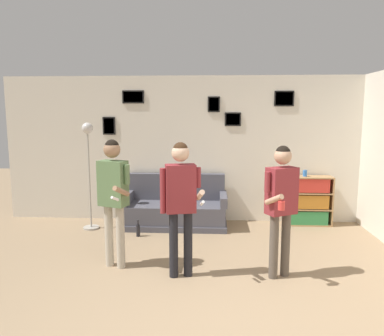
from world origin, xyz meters
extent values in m
plane|color=#937A5B|center=(0.00, 0.00, 0.00)|extent=(20.00, 20.00, 0.00)
cube|color=silver|center=(0.00, 3.76, 1.35)|extent=(7.81, 0.06, 2.70)
cube|color=black|center=(0.02, 3.72, 2.18)|extent=(0.22, 0.02, 0.28)
cube|color=gray|center=(0.02, 3.71, 2.18)|extent=(0.18, 0.01, 0.24)
cube|color=black|center=(-1.46, 3.72, 2.32)|extent=(0.40, 0.02, 0.23)
cube|color=gray|center=(-1.46, 3.71, 2.32)|extent=(0.36, 0.01, 0.19)
cube|color=black|center=(1.29, 3.72, 2.28)|extent=(0.35, 0.02, 0.28)
cube|color=gray|center=(1.29, 3.71, 2.28)|extent=(0.31, 0.01, 0.23)
cube|color=black|center=(-1.93, 3.72, 1.79)|extent=(0.23, 0.02, 0.33)
cube|color=gray|center=(-1.93, 3.71, 1.79)|extent=(0.19, 0.01, 0.28)
cube|color=black|center=(0.37, 3.72, 1.91)|extent=(0.29, 0.02, 0.25)
cube|color=gray|center=(0.37, 3.71, 1.91)|extent=(0.25, 0.01, 0.20)
cube|color=#4C4C56|center=(-0.66, 3.29, 0.05)|extent=(1.84, 0.80, 0.10)
cube|color=#4C4C56|center=(-0.66, 3.29, 0.26)|extent=(1.78, 0.74, 0.32)
cube|color=#4C4C56|center=(-0.66, 3.62, 0.67)|extent=(1.78, 0.14, 0.49)
cube|color=#4C4C56|center=(-1.52, 3.29, 0.51)|extent=(0.12, 0.74, 0.18)
cube|color=#4C4C56|center=(0.20, 3.29, 0.51)|extent=(0.12, 0.74, 0.18)
cube|color=#A87F51|center=(1.36, 3.54, 0.45)|extent=(0.02, 0.30, 0.89)
cube|color=#A87F51|center=(2.15, 3.54, 0.45)|extent=(0.02, 0.30, 0.89)
cube|color=#A87F51|center=(1.76, 3.68, 0.45)|extent=(0.82, 0.01, 0.89)
cube|color=#A87F51|center=(1.76, 3.54, 0.01)|extent=(0.77, 0.30, 0.02)
cube|color=#A87F51|center=(1.76, 3.54, 0.88)|extent=(0.77, 0.30, 0.02)
cube|color=#A87F51|center=(1.76, 3.54, 0.30)|extent=(0.77, 0.30, 0.02)
cube|color=#A87F51|center=(1.76, 3.54, 0.60)|extent=(0.77, 0.30, 0.02)
cube|color=#338447|center=(1.76, 3.53, 0.15)|extent=(0.67, 0.26, 0.24)
cube|color=#B77023|center=(1.76, 3.53, 0.44)|extent=(0.67, 0.26, 0.24)
cube|color=red|center=(1.76, 3.53, 0.74)|extent=(0.67, 0.26, 0.24)
cylinder|color=#ADA89E|center=(-2.13, 3.09, 0.01)|extent=(0.28, 0.28, 0.03)
cylinder|color=#ADA89E|center=(-2.13, 3.09, 0.86)|extent=(0.03, 0.03, 1.66)
sphere|color=silver|center=(-2.13, 3.09, 1.77)|extent=(0.19, 0.19, 0.19)
cylinder|color=#B7AD99|center=(-1.36, 1.50, 0.42)|extent=(0.11, 0.11, 0.83)
cylinder|color=#B7AD99|center=(-1.19, 1.44, 0.42)|extent=(0.11, 0.11, 0.83)
cube|color=#5B7A4C|center=(-1.28, 1.47, 1.13)|extent=(0.41, 0.31, 0.59)
sphere|color=#997051|center=(-1.28, 1.47, 1.56)|extent=(0.22, 0.22, 0.22)
sphere|color=black|center=(-1.28, 1.47, 1.60)|extent=(0.18, 0.18, 0.18)
cylinder|color=#5B7A4C|center=(-1.07, 1.40, 1.26)|extent=(0.07, 0.07, 0.25)
cylinder|color=#997051|center=(-1.12, 1.27, 1.07)|extent=(0.16, 0.31, 0.19)
cylinder|color=white|center=(-1.17, 1.14, 1.00)|extent=(0.08, 0.14, 0.09)
cylinder|color=#5B7A4C|center=(-1.48, 1.55, 1.10)|extent=(0.07, 0.07, 0.55)
cylinder|color=black|center=(-0.47, 1.20, 0.41)|extent=(0.11, 0.11, 0.83)
cylinder|color=black|center=(-0.29, 1.24, 0.41)|extent=(0.11, 0.11, 0.83)
cube|color=maroon|center=(-0.38, 1.22, 1.12)|extent=(0.39, 0.27, 0.59)
sphere|color=#D1A889|center=(-0.38, 1.22, 1.56)|extent=(0.21, 0.21, 0.21)
sphere|color=#382314|center=(-0.38, 1.22, 1.59)|extent=(0.18, 0.18, 0.18)
cylinder|color=maroon|center=(-0.17, 1.27, 1.25)|extent=(0.07, 0.07, 0.25)
cylinder|color=#D1A889|center=(-0.14, 1.14, 1.06)|extent=(0.13, 0.31, 0.19)
cylinder|color=white|center=(-0.11, 1.00, 1.00)|extent=(0.06, 0.15, 0.09)
cylinder|color=maroon|center=(-0.59, 1.18, 1.10)|extent=(0.07, 0.07, 0.55)
cylinder|color=brown|center=(0.77, 1.24, 0.40)|extent=(0.11, 0.11, 0.81)
cylinder|color=brown|center=(0.92, 1.32, 0.40)|extent=(0.11, 0.11, 0.81)
cube|color=maroon|center=(0.84, 1.28, 1.09)|extent=(0.41, 0.35, 0.57)
sphere|color=tan|center=(0.84, 1.28, 1.52)|extent=(0.21, 0.21, 0.21)
sphere|color=black|center=(0.84, 1.28, 1.55)|extent=(0.18, 0.18, 0.18)
cylinder|color=maroon|center=(1.03, 1.38, 1.07)|extent=(0.07, 0.07, 0.54)
cylinder|color=maroon|center=(0.66, 1.18, 1.22)|extent=(0.07, 0.07, 0.24)
cylinder|color=tan|center=(0.72, 1.06, 1.04)|extent=(0.20, 0.29, 0.18)
cylinder|color=red|center=(0.78, 0.94, 0.99)|extent=(0.08, 0.08, 0.10)
cylinder|color=black|center=(-1.21, 2.70, 0.10)|extent=(0.06, 0.06, 0.19)
cylinder|color=black|center=(-1.21, 2.70, 0.24)|extent=(0.03, 0.03, 0.08)
cylinder|color=blue|center=(1.67, 3.54, 0.95)|extent=(0.07, 0.07, 0.11)
camera|label=1|loc=(0.00, -3.21, 2.03)|focal=35.00mm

